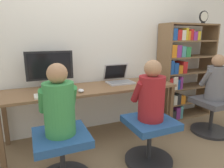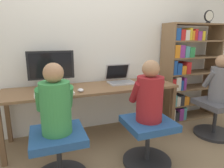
# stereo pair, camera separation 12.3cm
# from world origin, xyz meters

# --- Properties ---
(ground_plane) EXTENTS (14.00, 14.00, 0.00)m
(ground_plane) POSITION_xyz_m (0.00, 0.00, 0.00)
(ground_plane) COLOR #846B4C
(wall_back) EXTENTS (10.00, 0.05, 2.60)m
(wall_back) POSITION_xyz_m (0.00, 0.67, 1.30)
(wall_back) COLOR silver
(wall_back) RESTS_ON ground_plane
(desk) EXTENTS (2.16, 0.60, 0.70)m
(desk) POSITION_xyz_m (0.00, 0.30, 0.63)
(desk) COLOR brown
(desk) RESTS_ON ground_plane
(desktop_monitor) EXTENTS (0.56, 0.19, 0.46)m
(desktop_monitor) POSITION_xyz_m (-0.48, 0.45, 0.95)
(desktop_monitor) COLOR black
(desktop_monitor) RESTS_ON desk
(laptop) EXTENTS (0.35, 0.34, 0.25)m
(laptop) POSITION_xyz_m (0.42, 0.42, 0.75)
(laptop) COLOR #B7B7BC
(laptop) RESTS_ON desk
(keyboard) EXTENTS (0.42, 0.16, 0.03)m
(keyboard) POSITION_xyz_m (-0.48, 0.11, 0.71)
(keyboard) COLOR silver
(keyboard) RESTS_ON desk
(computer_mouse_by_keyboard) EXTENTS (0.07, 0.09, 0.04)m
(computer_mouse_by_keyboard) POSITION_xyz_m (-0.19, 0.13, 0.72)
(computer_mouse_by_keyboard) COLOR silver
(computer_mouse_by_keyboard) RESTS_ON desk
(office_chair_left) EXTENTS (0.52, 0.52, 0.49)m
(office_chair_left) POSITION_xyz_m (-0.51, -0.38, 0.29)
(office_chair_left) COLOR #262628
(office_chair_left) RESTS_ON ground_plane
(office_chair_right) EXTENTS (0.52, 0.52, 0.49)m
(office_chair_right) POSITION_xyz_m (0.39, -0.42, 0.29)
(office_chair_right) COLOR #262628
(office_chair_right) RESTS_ON ground_plane
(person_at_monitor) EXTENTS (0.32, 0.30, 0.63)m
(person_at_monitor) POSITION_xyz_m (-0.51, -0.37, 0.76)
(person_at_monitor) COLOR #388C47
(person_at_monitor) RESTS_ON office_chair_left
(person_at_laptop) EXTENTS (0.32, 0.29, 0.62)m
(person_at_laptop) POSITION_xyz_m (0.39, -0.42, 0.76)
(person_at_laptop) COLOR maroon
(person_at_laptop) RESTS_ON office_chair_right
(bookshelf) EXTENTS (0.94, 0.33, 1.52)m
(bookshelf) POSITION_xyz_m (1.52, 0.43, 0.78)
(bookshelf) COLOR brown
(bookshelf) RESTS_ON ground_plane
(desk_clock) EXTENTS (0.17, 0.03, 0.19)m
(desk_clock) POSITION_xyz_m (1.81, 0.35, 1.62)
(desk_clock) COLOR black
(desk_clock) RESTS_ON bookshelf
(office_chair_side) EXTENTS (0.52, 0.52, 0.49)m
(office_chair_side) POSITION_xyz_m (1.58, -0.19, 0.29)
(office_chair_side) COLOR #262628
(office_chair_side) RESTS_ON ground_plane
(person_near_shelf) EXTENTS (0.30, 0.28, 0.61)m
(person_near_shelf) POSITION_xyz_m (1.58, -0.18, 0.76)
(person_near_shelf) COLOR slate
(person_near_shelf) RESTS_ON office_chair_side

